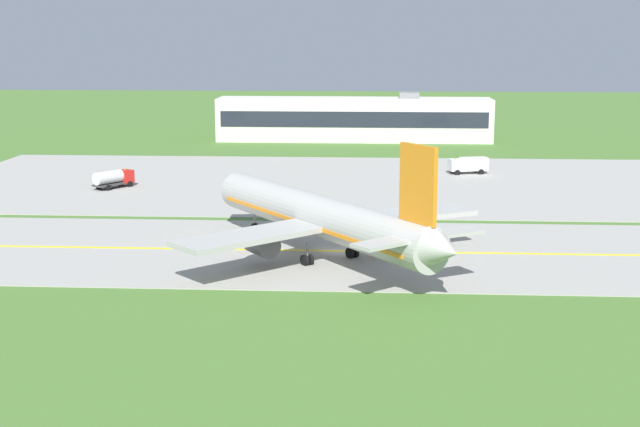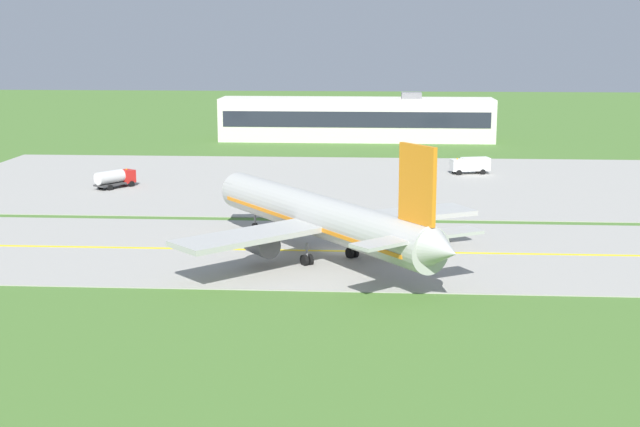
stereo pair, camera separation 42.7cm
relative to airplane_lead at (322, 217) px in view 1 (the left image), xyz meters
name	(u,v)px [view 1 (the left image)]	position (x,y,z in m)	size (l,w,h in m)	color
ground_plane	(341,252)	(1.78, 2.78, -4.13)	(500.00, 500.00, 0.00)	#47702D
taxiway_strip	(341,251)	(1.78, 2.78, -4.08)	(240.00, 28.00, 0.10)	#9E9B93
apron_pad	(419,183)	(11.78, 44.78, -4.08)	(140.00, 52.00, 0.10)	#9E9B93
taxiway_centreline	(341,251)	(1.78, 2.78, -4.03)	(220.00, 0.60, 0.01)	yellow
airplane_lead	(322,217)	(0.00, 0.00, 0.00)	(28.97, 33.97, 12.70)	#ADADA8
service_truck_baggage	(113,178)	(-31.60, 37.59, -2.60)	(5.11, 6.10, 2.65)	red
service_truck_fuel	(469,164)	(19.82, 53.71, -2.60)	(6.32, 3.51, 2.60)	silver
terminal_building	(354,119)	(1.10, 96.62, 0.21)	(55.45, 9.79, 9.84)	beige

